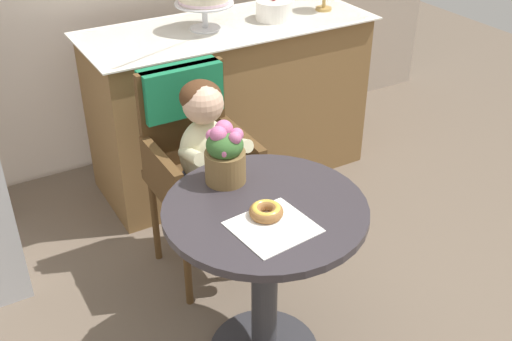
# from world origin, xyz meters

# --- Properties ---
(cafe_table) EXTENTS (0.72, 0.72, 0.72)m
(cafe_table) POSITION_xyz_m (0.00, 0.00, 0.51)
(cafe_table) COLOR #332D33
(cafe_table) RESTS_ON ground
(wicker_chair) EXTENTS (0.42, 0.45, 0.95)m
(wicker_chair) POSITION_xyz_m (0.04, 0.69, 0.64)
(wicker_chair) COLOR brown
(wicker_chair) RESTS_ON ground
(seated_child) EXTENTS (0.27, 0.32, 0.73)m
(seated_child) POSITION_xyz_m (0.04, 0.53, 0.68)
(seated_child) COLOR beige
(seated_child) RESTS_ON ground
(paper_napkin) EXTENTS (0.28, 0.26, 0.00)m
(paper_napkin) POSITION_xyz_m (-0.04, -0.12, 0.72)
(paper_napkin) COLOR white
(paper_napkin) RESTS_ON cafe_table
(donut_front) EXTENTS (0.12, 0.12, 0.04)m
(donut_front) POSITION_xyz_m (-0.03, -0.05, 0.74)
(donut_front) COLOR #936033
(donut_front) RESTS_ON cafe_table
(flower_vase) EXTENTS (0.15, 0.15, 0.23)m
(flower_vase) POSITION_xyz_m (-0.04, 0.22, 0.83)
(flower_vase) COLOR brown
(flower_vase) RESTS_ON cafe_table
(display_counter) EXTENTS (1.56, 0.62, 0.90)m
(display_counter) POSITION_xyz_m (0.55, 1.30, 0.45)
(display_counter) COLOR olive
(display_counter) RESTS_ON ground
(round_layer_cake) EXTENTS (0.19, 0.19, 0.12)m
(round_layer_cake) POSITION_xyz_m (0.81, 1.27, 0.95)
(round_layer_cake) COLOR white
(round_layer_cake) RESTS_ON display_counter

